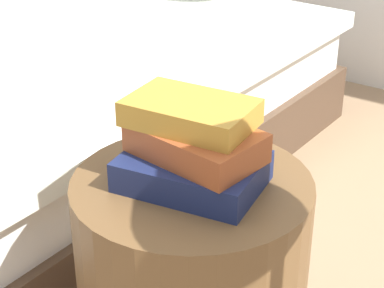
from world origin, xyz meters
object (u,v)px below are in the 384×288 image
Objects in this scene: book_navy at (192,171)px; book_ochre at (190,112)px; bed at (42,98)px; book_rust at (197,142)px.

book_navy is 0.11m from book_ochre.
book_navy is (1.10, -0.62, 0.34)m from bed.
bed is at bearing 141.33° from book_navy.
book_ochre is at bearing 166.36° from book_rust.
bed is 1.32m from book_ochre.
book_rust is 1.03× the size of book_ochre.
bed is 8.69× the size of book_ochre.
bed reaches higher than book_navy.
book_ochre is (-0.02, 0.01, 0.05)m from book_rust.
book_navy is at bearing -94.17° from book_rust.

